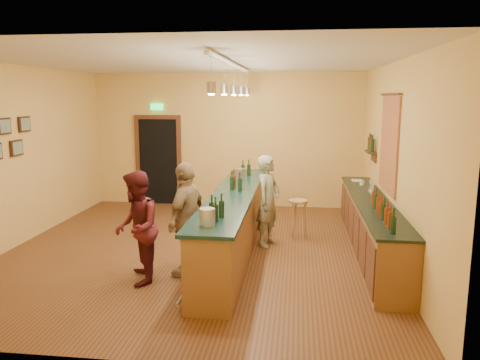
# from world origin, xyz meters

# --- Properties ---
(floor) EXTENTS (7.00, 7.00, 0.00)m
(floor) POSITION_xyz_m (0.00, 0.00, 0.00)
(floor) COLOR #552A18
(floor) RESTS_ON ground
(ceiling) EXTENTS (6.50, 7.00, 0.02)m
(ceiling) POSITION_xyz_m (0.00, 0.00, 3.20)
(ceiling) COLOR silver
(ceiling) RESTS_ON wall_back
(wall_back) EXTENTS (6.50, 0.02, 3.20)m
(wall_back) POSITION_xyz_m (0.00, 3.50, 1.60)
(wall_back) COLOR #E2AA55
(wall_back) RESTS_ON floor
(wall_front) EXTENTS (6.50, 0.02, 3.20)m
(wall_front) POSITION_xyz_m (0.00, -3.50, 1.60)
(wall_front) COLOR #E2AA55
(wall_front) RESTS_ON floor
(wall_left) EXTENTS (0.02, 7.00, 3.20)m
(wall_left) POSITION_xyz_m (-3.25, 0.00, 1.60)
(wall_left) COLOR #E2AA55
(wall_left) RESTS_ON floor
(wall_right) EXTENTS (0.02, 7.00, 3.20)m
(wall_right) POSITION_xyz_m (3.25, 0.00, 1.60)
(wall_right) COLOR #E2AA55
(wall_right) RESTS_ON floor
(doorway) EXTENTS (1.15, 0.09, 2.48)m
(doorway) POSITION_xyz_m (-1.70, 3.47, 1.13)
(doorway) COLOR black
(doorway) RESTS_ON wall_back
(tapestry) EXTENTS (0.03, 1.40, 1.60)m
(tapestry) POSITION_xyz_m (3.23, 0.40, 1.85)
(tapestry) COLOR #A5212F
(tapestry) RESTS_ON wall_right
(bottle_shelf) EXTENTS (0.17, 0.55, 0.54)m
(bottle_shelf) POSITION_xyz_m (3.17, 1.90, 1.67)
(bottle_shelf) COLOR #502D18
(bottle_shelf) RESTS_ON wall_right
(back_counter) EXTENTS (0.60, 4.55, 1.27)m
(back_counter) POSITION_xyz_m (2.97, 0.18, 0.49)
(back_counter) COLOR brown
(back_counter) RESTS_ON floor
(tasting_bar) EXTENTS (0.73, 5.10, 1.38)m
(tasting_bar) POSITION_xyz_m (0.65, -0.00, 0.61)
(tasting_bar) COLOR brown
(tasting_bar) RESTS_ON floor
(pendant_track) EXTENTS (0.11, 4.60, 0.50)m
(pendant_track) POSITION_xyz_m (0.65, -0.00, 2.98)
(pendant_track) COLOR silver
(pendant_track) RESTS_ON ceiling
(bartender) EXTENTS (0.59, 0.70, 1.62)m
(bartender) POSITION_xyz_m (1.20, 0.47, 0.81)
(bartender) COLOR gray
(bartender) RESTS_ON floor
(customer_a) EXTENTS (0.82, 0.93, 1.63)m
(customer_a) POSITION_xyz_m (-0.53, -1.51, 0.81)
(customer_a) COLOR #59191E
(customer_a) RESTS_ON floor
(customer_b) EXTENTS (0.65, 1.07, 1.71)m
(customer_b) POSITION_xyz_m (0.10, -1.11, 0.85)
(customer_b) COLOR #997A51
(customer_b) RESTS_ON floor
(bar_stool) EXTENTS (0.36, 0.36, 0.73)m
(bar_stool) POSITION_xyz_m (1.74, 0.94, 0.59)
(bar_stool) COLOR #A4784A
(bar_stool) RESTS_ON floor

